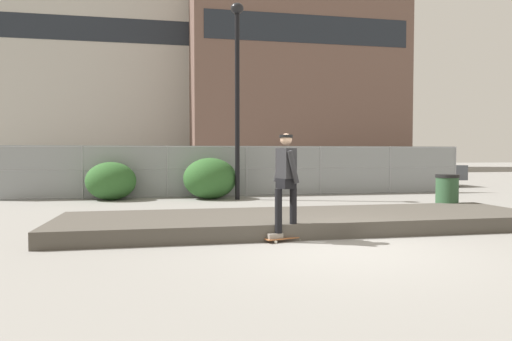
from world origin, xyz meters
TOP-DOWN VIEW (x-y plane):
  - ground_plane at (0.00, 0.00)m, footprint 120.00×120.00m
  - gravel_berm at (0.00, 2.04)m, footprint 10.03×2.61m
  - skateboard at (-0.73, 0.76)m, footprint 0.82×0.41m
  - skater at (-0.73, 0.76)m, footprint 0.72×0.62m
  - chain_fence at (-0.00, 9.23)m, footprint 17.22×0.06m
  - street_lamp at (-0.51, 8.06)m, footprint 0.44×0.44m
  - parked_car_near at (-4.16, 12.42)m, footprint 4.50×2.15m
  - parked_car_mid at (2.70, 12.48)m, footprint 4.54×2.24m
  - parked_car_far at (8.61, 12.45)m, footprint 4.40×1.95m
  - library_building at (-12.94, 48.46)m, footprint 27.22×13.73m
  - office_block at (9.55, 37.62)m, footprint 20.43×11.92m
  - shrub_left at (-4.73, 8.72)m, footprint 1.67×1.36m
  - shrub_center at (-1.41, 8.47)m, footprint 1.84×1.51m
  - trash_bin at (4.29, 3.45)m, footprint 0.59×0.59m

SIDE VIEW (x-z plane):
  - ground_plane at x=0.00m, z-range 0.00..0.00m
  - skateboard at x=-0.73m, z-range 0.02..0.09m
  - gravel_berm at x=0.00m, z-range 0.00..0.31m
  - trash_bin at x=4.29m, z-range 0.00..1.03m
  - shrub_left at x=-4.73m, z-range 0.00..1.29m
  - shrub_center at x=-1.41m, z-range 0.00..1.42m
  - parked_car_near at x=-4.16m, z-range 0.01..1.67m
  - parked_car_mid at x=2.70m, z-range 0.01..1.67m
  - parked_car_far at x=8.61m, z-range 0.01..1.67m
  - chain_fence at x=0.00m, z-range 0.01..1.86m
  - skater at x=-0.73m, z-range 0.21..2.07m
  - street_lamp at x=-0.51m, z-range 0.82..7.44m
  - office_block at x=9.55m, z-range 0.00..20.43m
  - library_building at x=-12.94m, z-range 0.00..23.08m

